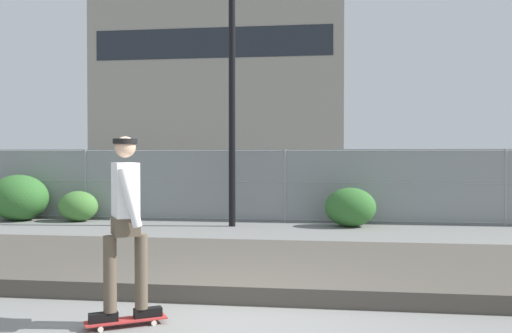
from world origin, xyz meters
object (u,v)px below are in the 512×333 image
Objects in this scene: parked_car_mid at (385,185)px; shrub_center at (78,206)px; parked_car_near at (200,183)px; shrub_right at (350,207)px; skateboard at (126,321)px; shrub_left at (19,198)px; street_lamp at (232,30)px; skater at (125,215)px.

parked_car_mid is 8.53m from shrub_center.
shrub_right is at bearing -36.92° from parked_car_near.
skateboard is 9.37m from shrub_center.
street_lamp is at bearing -3.87° from shrub_left.
street_lamp is 6.32× the size of shrub_right.
parked_car_near is at bearing 177.83° from parked_car_mid.
street_lamp is 6.44m from parked_car_mid.
skateboard is 11.63m from parked_car_near.
street_lamp reaches higher than skater.
shrub_right is (2.80, 0.28, -4.20)m from street_lamp.
skater is 11.79m from parked_car_mid.
shrub_left is (-5.69, 0.39, -4.07)m from street_lamp.
skater reaches higher than shrub_right.
street_lamp is 5.93m from shrub_center.
street_lamp is 5.52m from parked_car_near.
parked_car_near is at bearing 52.44° from shrub_center.
parked_car_near reaches higher than skateboard.
shrub_left is at bearing -162.49° from parked_car_mid.
street_lamp reaches higher than shrub_right.
skater reaches higher than shrub_center.
shrub_center is at bearing 118.13° from skater.
shrub_left reaches higher than shrub_center.
shrub_left is at bearing 126.26° from skateboard.
parked_car_near is 4.46× the size of shrub_center.
parked_car_mid is (3.57, 11.23, 0.78)m from skateboard.
skater is at bearing -107.63° from parked_car_mid.
parked_car_near is 3.74× the size of shrub_right.
parked_car_near is 2.91× the size of shrub_left.
parked_car_mid is 10.06m from shrub_left.
shrub_center is 6.89m from shrub_right.
shrub_right is (-1.09, -3.13, -0.37)m from parked_car_mid.
shrub_center is (1.60, 0.05, -0.21)m from shrub_left.
skateboard is 0.51× the size of shrub_left.
street_lamp is at bearing 92.39° from skateboard.
street_lamp is (-0.33, 7.82, 4.61)m from skateboard.
street_lamp is 1.69× the size of parked_car_near.
street_lamp is 7.01m from shrub_left.
shrub_left is at bearing -178.07° from shrub_center.
skater reaches higher than parked_car_near.
street_lamp reaches higher than parked_car_mid.
street_lamp is 4.93× the size of shrub_left.
parked_car_near is 4.04m from shrub_center.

